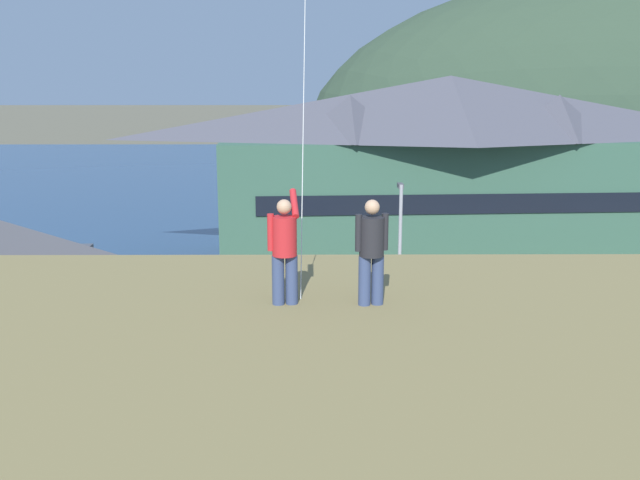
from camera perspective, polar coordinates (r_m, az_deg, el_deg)
The scene contains 15 objects.
ground_plane at distance 24.24m, azimuth 3.30°, elevation -13.82°, with size 600.00×600.00×0.00m, color #66604C.
parking_lot_pad at distance 28.78m, azimuth 2.66°, elevation -9.31°, with size 40.00×20.00×0.10m, color slate.
bay_water at distance 82.39m, azimuth 0.66°, elevation 5.04°, with size 360.00×84.00×0.03m, color navy.
harbor_lodge at distance 44.44m, azimuth 10.05°, elevation 5.95°, with size 29.20×10.65×11.00m.
storage_shed_near_lot at distance 32.54m, azimuth -23.96°, elevation -2.83°, with size 7.15×5.08×5.28m.
storage_shed_waterside at distance 43.91m, azimuth 3.70°, elevation 1.63°, with size 4.86×5.22×4.74m.
wharf_dock at distance 55.72m, azimuth 2.71°, elevation 1.76°, with size 3.20×12.20×0.70m.
moored_boat_wharfside at distance 57.13m, azimuth -1.04°, elevation 2.42°, with size 3.52×8.30×2.16m.
parked_car_lone_by_shed at distance 24.13m, azimuth -9.54°, elevation -11.31°, with size 4.24×2.12×1.82m.
parked_car_front_row_end at distance 25.11m, azimuth 16.08°, elevation -10.67°, with size 4.32×2.30×1.82m.
parked_car_corner_spot at distance 25.85m, azimuth -20.96°, elevation -10.35°, with size 4.21×2.07×1.82m.
parked_car_mid_row_center at distance 24.88m, azimuth 2.94°, elevation -10.39°, with size 4.35×2.36×1.82m.
parking_light_pole at distance 33.24m, azimuth 6.33°, elevation 0.11°, with size 0.24×0.78×6.05m.
person_kite_flyer at distance 11.68m, azimuth -2.83°, elevation -0.60°, with size 0.52×0.68×1.86m.
person_companion at distance 11.66m, azimuth 4.09°, elevation -0.71°, with size 0.54×0.40×1.74m.
Camera 1 is at (-1.50, -21.68, 10.75)m, focal length 40.51 mm.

